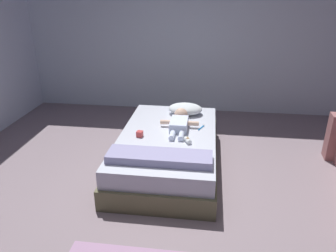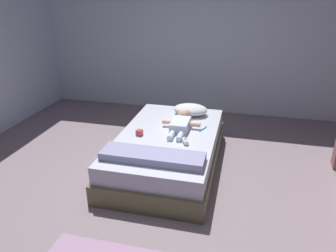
{
  "view_description": "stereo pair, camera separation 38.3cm",
  "coord_description": "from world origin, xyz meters",
  "px_view_note": "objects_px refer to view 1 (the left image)",
  "views": [
    {
      "loc": [
        0.22,
        -2.58,
        2.04
      ],
      "look_at": [
        -0.24,
        0.91,
        0.53
      ],
      "focal_mm": 34.43,
      "sensor_mm": 36.0,
      "label": 1
    },
    {
      "loc": [
        0.6,
        -2.51,
        2.04
      ],
      "look_at": [
        -0.24,
        0.91,
        0.53
      ],
      "focal_mm": 34.43,
      "sensor_mm": 36.0,
      "label": 2
    }
  ],
  "objects_px": {
    "bed": "(168,150)",
    "toy_block": "(140,134)",
    "baby_bottle": "(188,140)",
    "toothbrush": "(201,127)",
    "pillow": "(185,109)",
    "baby": "(180,122)"
  },
  "relations": [
    {
      "from": "baby_bottle",
      "to": "bed",
      "type": "bearing_deg",
      "value": 139.92
    },
    {
      "from": "bed",
      "to": "baby",
      "type": "distance_m",
      "value": 0.38
    },
    {
      "from": "pillow",
      "to": "toy_block",
      "type": "distance_m",
      "value": 0.94
    },
    {
      "from": "baby",
      "to": "baby_bottle",
      "type": "bearing_deg",
      "value": -72.75
    },
    {
      "from": "toothbrush",
      "to": "baby_bottle",
      "type": "height_order",
      "value": "baby_bottle"
    },
    {
      "from": "bed",
      "to": "baby_bottle",
      "type": "bearing_deg",
      "value": -40.08
    },
    {
      "from": "pillow",
      "to": "toothbrush",
      "type": "xyz_separation_m",
      "value": [
        0.24,
        -0.46,
        -0.07
      ]
    },
    {
      "from": "baby",
      "to": "toothbrush",
      "type": "distance_m",
      "value": 0.28
    },
    {
      "from": "baby",
      "to": "bed",
      "type": "bearing_deg",
      "value": -117.32
    },
    {
      "from": "bed",
      "to": "toothbrush",
      "type": "height_order",
      "value": "toothbrush"
    },
    {
      "from": "bed",
      "to": "baby_bottle",
      "type": "relative_size",
      "value": 15.73
    },
    {
      "from": "pillow",
      "to": "toothbrush",
      "type": "distance_m",
      "value": 0.53
    },
    {
      "from": "pillow",
      "to": "baby_bottle",
      "type": "xyz_separation_m",
      "value": [
        0.1,
        -0.9,
        -0.04
      ]
    },
    {
      "from": "baby",
      "to": "baby_bottle",
      "type": "relative_size",
      "value": 5.46
    },
    {
      "from": "baby",
      "to": "toothbrush",
      "type": "height_order",
      "value": "baby"
    },
    {
      "from": "bed",
      "to": "toy_block",
      "type": "xyz_separation_m",
      "value": [
        -0.32,
        -0.12,
        0.25
      ]
    },
    {
      "from": "toy_block",
      "to": "toothbrush",
      "type": "bearing_deg",
      "value": 26.21
    },
    {
      "from": "pillow",
      "to": "baby_bottle",
      "type": "relative_size",
      "value": 3.64
    },
    {
      "from": "pillow",
      "to": "baby_bottle",
      "type": "height_order",
      "value": "pillow"
    },
    {
      "from": "toothbrush",
      "to": "toy_block",
      "type": "xyz_separation_m",
      "value": [
        -0.71,
        -0.35,
        0.03
      ]
    },
    {
      "from": "bed",
      "to": "toy_block",
      "type": "bearing_deg",
      "value": -158.85
    },
    {
      "from": "toy_block",
      "to": "bed",
      "type": "bearing_deg",
      "value": 21.15
    }
  ]
}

